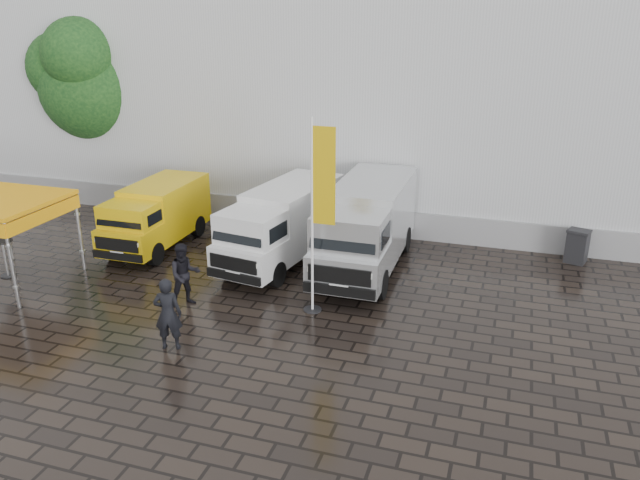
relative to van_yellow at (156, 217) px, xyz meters
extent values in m
plane|color=black|center=(6.43, -4.42, -1.09)|extent=(120.00, 120.00, 0.00)
cube|color=silver|center=(8.43, 11.58, 4.91)|extent=(44.00, 16.00, 12.00)
cube|color=gray|center=(8.43, 3.53, -0.59)|extent=(44.00, 0.15, 1.00)
cylinder|color=silver|center=(-4.03, -2.53, 0.16)|extent=(0.10, 0.10, 2.48)
cylinder|color=silver|center=(-1.18, -2.53, 0.16)|extent=(0.10, 0.10, 2.48)
cylinder|color=silver|center=(-1.18, -5.38, 0.16)|extent=(0.10, 0.10, 2.48)
cube|color=#F09E0C|center=(-2.60, -3.95, 1.50)|extent=(3.06, 3.06, 0.12)
cylinder|color=black|center=(6.72, -3.06, -1.07)|extent=(0.50, 0.50, 0.04)
cylinder|color=white|center=(6.72, -3.06, 1.58)|extent=(0.07, 0.07, 5.34)
cube|color=gold|center=(7.05, -3.06, 2.76)|extent=(0.60, 0.03, 2.56)
cylinder|color=black|center=(-5.35, 4.54, 0.92)|extent=(0.56, 0.56, 4.01)
sphere|color=black|center=(-5.35, 4.54, 3.72)|extent=(4.41, 4.41, 4.41)
sphere|color=black|center=(-5.95, 5.44, 5.52)|extent=(2.60, 2.60, 2.60)
cylinder|color=black|center=(-3.11, -3.71, -0.49)|extent=(0.60, 0.60, 1.18)
cube|color=black|center=(13.89, 2.96, -0.53)|extent=(0.84, 0.84, 1.11)
imported|color=black|center=(4.04, -6.06, -0.15)|extent=(0.78, 0.63, 1.86)
imported|color=black|center=(3.22, -3.79, -0.17)|extent=(1.12, 1.10, 1.82)
camera|label=1|loc=(11.66, -17.80, 6.76)|focal=35.00mm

